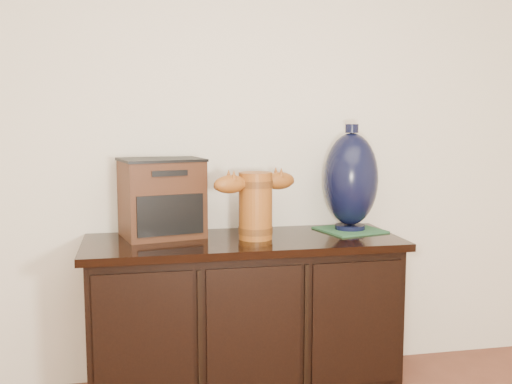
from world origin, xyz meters
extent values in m
plane|color=white|center=(0.00, 2.50, 1.30)|extent=(4.50, 0.00, 4.50)
cube|color=black|center=(0.00, 2.23, 0.40)|extent=(1.40, 0.50, 0.64)
cube|color=black|center=(0.00, 2.23, 0.74)|extent=(1.46, 0.56, 0.03)
cube|color=black|center=(-0.47, 1.97, 0.40)|extent=(0.41, 0.01, 0.56)
cube|color=black|center=(0.00, 1.97, 0.40)|extent=(0.41, 0.01, 0.56)
cube|color=black|center=(0.47, 1.97, 0.40)|extent=(0.41, 0.01, 0.56)
cylinder|color=#A0581D|center=(0.05, 2.21, 0.91)|extent=(0.20, 0.20, 0.31)
cylinder|color=#391B0B|center=(0.05, 2.21, 0.80)|extent=(0.21, 0.21, 0.03)
cylinder|color=#391B0B|center=(0.05, 2.21, 1.01)|extent=(0.21, 0.21, 0.03)
ellipsoid|color=#A0581D|center=(-0.07, 2.16, 1.02)|extent=(0.18, 0.13, 0.08)
ellipsoid|color=#A0581D|center=(0.18, 2.26, 1.02)|extent=(0.18, 0.13, 0.08)
cube|color=#3E1F0F|center=(-0.37, 2.36, 0.93)|extent=(0.41, 0.36, 0.36)
cube|color=black|center=(-0.33, 2.22, 0.88)|extent=(0.30, 0.08, 0.18)
cube|color=black|center=(-0.37, 2.36, 1.12)|extent=(0.42, 0.37, 0.01)
cube|color=#285B35|center=(0.56, 2.32, 0.76)|extent=(0.34, 0.34, 0.01)
cylinder|color=black|center=(0.56, 2.32, 0.77)|extent=(0.15, 0.15, 0.02)
ellipsoid|color=black|center=(0.56, 2.32, 1.01)|extent=(0.33, 0.33, 0.45)
cylinder|color=black|center=(0.56, 2.32, 1.26)|extent=(0.06, 0.06, 0.04)
cylinder|color=#50140D|center=(0.12, 2.40, 0.83)|extent=(0.06, 0.06, 0.15)
cylinder|color=silver|center=(0.12, 2.40, 0.91)|extent=(0.05, 0.05, 0.02)
camera|label=1|loc=(-0.49, -0.46, 1.31)|focal=42.00mm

